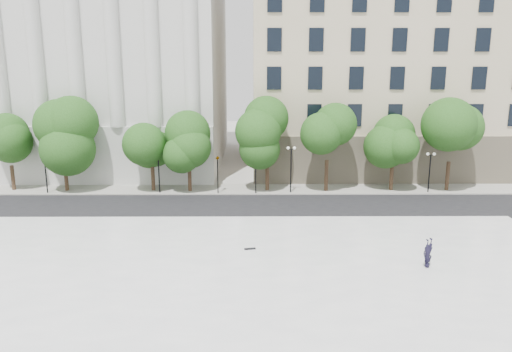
% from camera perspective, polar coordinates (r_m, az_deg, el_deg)
% --- Properties ---
extents(ground, '(160.00, 160.00, 0.00)m').
position_cam_1_polar(ground, '(26.53, -4.70, -14.86)').
color(ground, beige).
rests_on(ground, ground).
extents(plaza, '(44.00, 22.00, 0.45)m').
position_cam_1_polar(plaza, '(29.11, -4.26, -11.70)').
color(plaza, white).
rests_on(plaza, ground).
extents(street, '(60.00, 8.00, 0.02)m').
position_cam_1_polar(street, '(43.22, -2.93, -3.59)').
color(street, black).
rests_on(street, ground).
extents(far_sidewalk, '(60.00, 4.00, 0.12)m').
position_cam_1_polar(far_sidewalk, '(48.98, -2.62, -1.51)').
color(far_sidewalk, '#B3AFA5').
rests_on(far_sidewalk, ground).
extents(building_west, '(31.50, 27.65, 25.60)m').
position_cam_1_polar(building_west, '(64.77, -17.82, 12.93)').
color(building_west, beige).
rests_on(building_west, ground).
extents(building_east, '(36.00, 26.15, 23.00)m').
position_cam_1_polar(building_east, '(64.83, 16.16, 11.49)').
color(building_east, beige).
rests_on(building_east, ground).
extents(traffic_light_west, '(0.49, 1.62, 4.14)m').
position_cam_1_polar(traffic_light_west, '(46.61, -4.43, 2.21)').
color(traffic_light_west, black).
rests_on(traffic_light_west, ground).
extents(traffic_light_east, '(0.80, 1.90, 4.25)m').
position_cam_1_polar(traffic_light_east, '(46.47, -0.03, 2.36)').
color(traffic_light_east, black).
rests_on(traffic_light_east, ground).
extents(person_lying, '(1.41, 1.88, 0.49)m').
position_cam_1_polar(person_lying, '(31.60, 18.97, -9.42)').
color(person_lying, black).
rests_on(person_lying, plaza).
extents(skateboard, '(0.75, 0.32, 0.07)m').
position_cam_1_polar(skateboard, '(32.67, -0.70, -8.31)').
color(skateboard, black).
rests_on(skateboard, plaza).
extents(street_trees, '(46.16, 4.51, 7.81)m').
position_cam_1_polar(street_trees, '(47.37, -1.54, 4.15)').
color(street_trees, '#382619').
rests_on(street_trees, ground).
extents(lamp_posts, '(37.18, 0.28, 4.53)m').
position_cam_1_polar(lamp_posts, '(46.97, -3.16, 1.50)').
color(lamp_posts, black).
rests_on(lamp_posts, ground).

